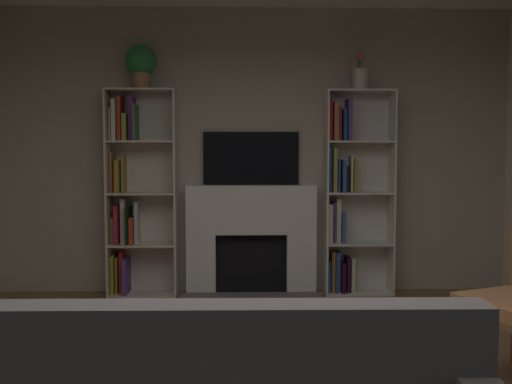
# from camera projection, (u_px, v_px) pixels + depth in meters

# --- Properties ---
(wall_back_accent) EXTENTS (5.38, 0.06, 2.87)m
(wall_back_accent) POSITION_uv_depth(u_px,v_px,m) (251.00, 151.00, 5.79)
(wall_back_accent) COLOR #AC9E8E
(wall_back_accent) RESTS_ON ground_plane
(fireplace) EXTENTS (1.40, 0.50, 1.09)m
(fireplace) POSITION_uv_depth(u_px,v_px,m) (251.00, 237.00, 5.71)
(fireplace) COLOR silver
(fireplace) RESTS_ON ground_plane
(tv) EXTENTS (0.96, 0.06, 0.53)m
(tv) POSITION_uv_depth(u_px,v_px,m) (251.00, 158.00, 5.73)
(tv) COLOR black
(tv) RESTS_ON fireplace
(bookshelf_left) EXTENTS (0.68, 0.32, 2.03)m
(bookshelf_left) POSITION_uv_depth(u_px,v_px,m) (135.00, 193.00, 5.64)
(bookshelf_left) COLOR beige
(bookshelf_left) RESTS_ON ground_plane
(bookshelf_right) EXTENTS (0.68, 0.30, 2.03)m
(bookshelf_right) POSITION_uv_depth(u_px,v_px,m) (349.00, 195.00, 5.71)
(bookshelf_right) COLOR silver
(bookshelf_right) RESTS_ON ground_plane
(potted_plant) EXTENTS (0.30, 0.30, 0.43)m
(potted_plant) POSITION_uv_depth(u_px,v_px,m) (141.00, 64.00, 5.52)
(potted_plant) COLOR #A6724D
(potted_plant) RESTS_ON bookshelf_left
(vase_with_flowers) EXTENTS (0.15, 0.15, 0.39)m
(vase_with_flowers) POSITION_uv_depth(u_px,v_px,m) (360.00, 77.00, 5.59)
(vase_with_flowers) COLOR beige
(vase_with_flowers) RESTS_ON bookshelf_right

